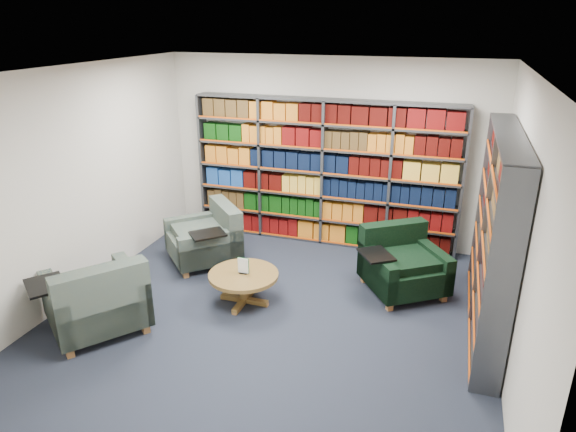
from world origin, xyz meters
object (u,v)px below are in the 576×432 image
(chair_teal_left, at_px, (209,239))
(chair_green_right, at_px, (401,265))
(coffee_table, at_px, (244,279))
(chair_teal_front, at_px, (98,303))

(chair_teal_left, xyz_separation_m, chair_green_right, (2.71, 0.02, -0.00))
(chair_green_right, bearing_deg, chair_teal_left, -179.66)
(chair_green_right, xyz_separation_m, coffee_table, (-1.78, -0.97, -0.01))
(chair_teal_left, height_order, coffee_table, chair_teal_left)
(chair_teal_front, bearing_deg, coffee_table, 39.60)
(chair_teal_left, height_order, chair_green_right, chair_teal_left)
(chair_green_right, relative_size, coffee_table, 1.46)
(coffee_table, bearing_deg, chair_teal_front, -140.40)
(chair_green_right, distance_m, coffee_table, 2.02)
(chair_green_right, bearing_deg, coffee_table, -151.42)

